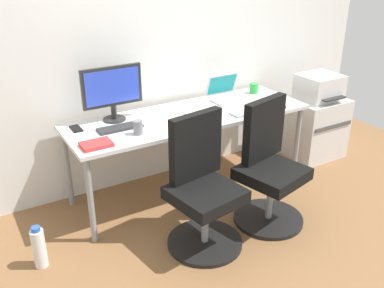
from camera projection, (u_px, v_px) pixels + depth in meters
The scene contains 19 objects.
ground_plane at pixel (189, 189), 3.83m from camera, with size 5.28×5.28×0.00m, color brown.
back_wall at pixel (164, 33), 3.61m from camera, with size 4.40×0.04×2.60m, color white.
desk at pixel (189, 121), 3.55m from camera, with size 2.03×0.67×0.70m.
office_chair_left at pixel (202, 189), 3.00m from camera, with size 0.54×0.54×0.94m.
office_chair_right at pixel (268, 169), 3.27m from camera, with size 0.54×0.54×0.94m.
side_cabinet at pixel (314, 127), 4.35m from camera, with size 0.53×0.47×0.60m.
printer at pixel (319, 87), 4.17m from camera, with size 0.38×0.40×0.24m.
water_bottle_on_floor at pixel (39, 248), 2.85m from camera, with size 0.09×0.09×0.31m.
desktop_monitor at pixel (112, 90), 3.32m from camera, with size 0.48×0.18×0.43m.
open_laptop at pixel (227, 94), 3.85m from camera, with size 0.31×0.29×0.22m.
keyboard_by_monitor at pixel (120, 128), 3.25m from camera, with size 0.34×0.12×0.02m, color #2D2D2D.
keyboard_by_laptop at pixel (250, 112), 3.57m from camera, with size 0.34×0.12×0.02m, color #B7B7B7.
mouse_by_monitor at pixel (282, 106), 3.67m from camera, with size 0.06×0.10×0.03m, color #2D2D2D.
mouse_by_laptop at pixel (184, 122), 3.34m from camera, with size 0.06×0.10×0.03m, color silver.
coffee_mug at pixel (254, 88), 4.03m from camera, with size 0.08×0.08×0.09m, color green.
pen_cup at pixel (138, 127), 3.14m from camera, with size 0.07×0.07×0.10m, color slate.
phone_near_monitor at pixel (76, 129), 3.25m from camera, with size 0.07×0.14×0.01m, color black.
notebook at pixel (96, 144), 2.97m from camera, with size 0.21×0.15×0.03m, color red.
paper_pile at pixel (201, 115), 3.51m from camera, with size 0.21×0.30×0.01m, color white.
Camera 1 is at (-1.66, -2.86, 1.96)m, focal length 40.40 mm.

